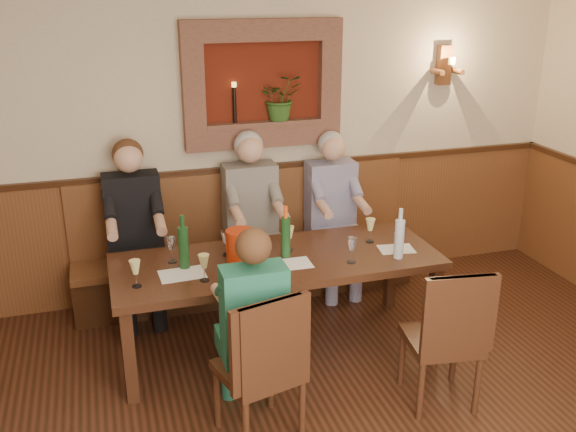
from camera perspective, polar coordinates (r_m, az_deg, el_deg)
name	(u,v)px	position (r m, az deg, el deg)	size (l,w,h in m)	color
room_shell	(398,179)	(2.71, 9.78, 3.22)	(6.04, 6.04, 2.82)	beige
wall_niche	(268,90)	(5.51, -1.80, 11.17)	(1.36, 0.30, 1.06)	#58190C
wall_sconce	(445,66)	(6.12, 13.78, 12.82)	(0.25, 0.20, 0.35)	brown
dining_table	(277,267)	(4.76, -0.98, -4.57)	(2.40, 0.90, 0.75)	black
bench	(248,260)	(5.73, -3.57, -3.95)	(3.00, 0.45, 1.11)	#381E0F
chair_near_left	(260,395)	(4.06, -2.47, -15.59)	(0.55, 0.55, 1.02)	black
chair_near_right	(440,363)	(4.46, 13.39, -12.58)	(0.50, 0.50, 1.01)	black
person_bench_left	(136,246)	(5.40, -13.32, -2.64)	(0.45, 0.55, 1.50)	black
person_bench_mid	(253,233)	(5.53, -3.11, -1.54)	(0.45, 0.55, 1.50)	#4F4A48
person_bench_right	(333,227)	(5.74, 4.05, -0.97)	(0.43, 0.53, 1.45)	navy
person_chair_front	(252,343)	(4.06, -3.25, -11.18)	(0.39, 0.48, 1.35)	#1A5B5B
spittoon_bucket	(240,246)	(4.65, -4.26, -2.65)	(0.21, 0.21, 0.24)	red
wine_bottle_green_a	(286,236)	(4.69, -0.21, -1.80)	(0.09, 0.09, 0.39)	#19471E
wine_bottle_green_b	(184,247)	(4.56, -9.26, -2.70)	(0.09, 0.09, 0.40)	#19471E
water_bottle	(399,238)	(4.74, 9.86, -1.93)	(0.09, 0.09, 0.38)	silver
tasting_sheet_a	(182,274)	(4.53, -9.39, -5.12)	(0.31, 0.22, 0.00)	white
tasting_sheet_b	(291,264)	(4.62, 0.31, -4.28)	(0.29, 0.20, 0.00)	white
tasting_sheet_c	(396,249)	(4.94, 9.60, -2.91)	(0.26, 0.19, 0.00)	white
tasting_sheet_d	(250,277)	(4.43, -3.43, -5.44)	(0.26, 0.19, 0.00)	white
wine_glass_0	(289,238)	(4.82, 0.11, -2.00)	(0.08, 0.08, 0.19)	#E5DE88
wine_glass_1	(204,268)	(4.38, -7.46, -4.58)	(0.08, 0.08, 0.19)	#E5DE88
wine_glass_2	(136,274)	(4.37, -13.39, -5.01)	(0.08, 0.08, 0.19)	#E5DE88
wine_glass_3	(352,250)	(4.64, 5.69, -3.04)	(0.08, 0.08, 0.19)	white
wine_glass_4	(370,230)	(5.02, 7.31, -1.27)	(0.08, 0.08, 0.19)	#E5DE88
wine_glass_5	(226,243)	(4.75, -5.52, -2.43)	(0.08, 0.08, 0.19)	white
wine_glass_6	(398,242)	(4.82, 9.71, -2.30)	(0.08, 0.08, 0.19)	white
wine_glass_7	(171,250)	(4.69, -10.32, -2.98)	(0.08, 0.08, 0.19)	white
wine_glass_8	(254,266)	(4.37, -3.00, -4.43)	(0.08, 0.08, 0.19)	#E5DE88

